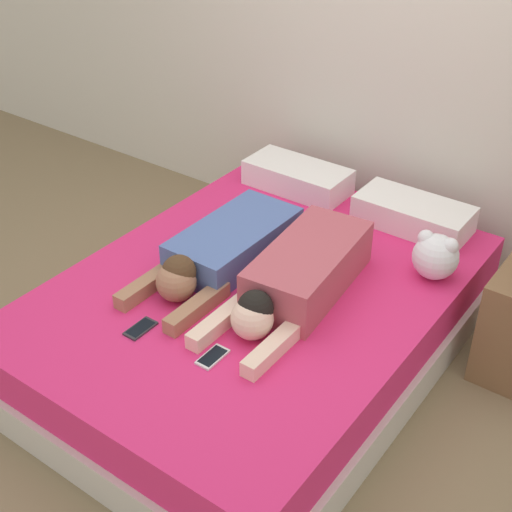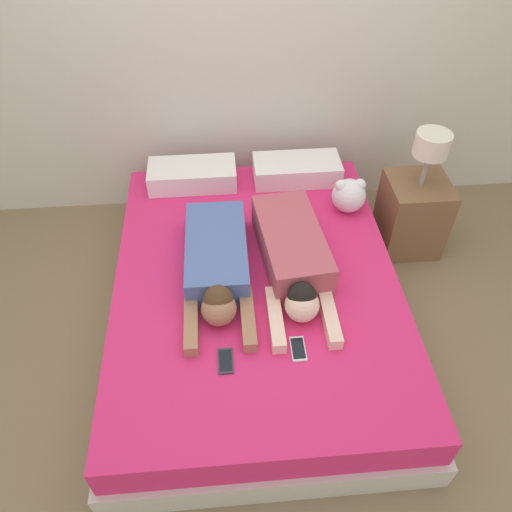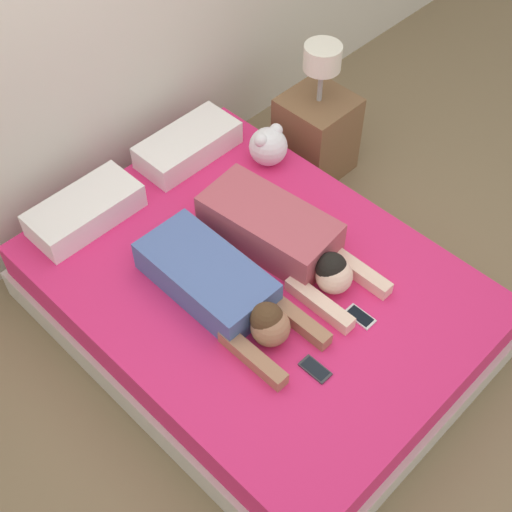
# 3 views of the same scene
# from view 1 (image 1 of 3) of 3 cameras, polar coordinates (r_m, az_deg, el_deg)

# --- Properties ---
(ground_plane) EXTENTS (12.00, 12.00, 0.00)m
(ground_plane) POSITION_cam_1_polar(r_m,az_deg,el_deg) (3.56, 0.00, -7.32)
(ground_plane) COLOR #7F6B4C
(wall_back) EXTENTS (12.00, 0.06, 2.60)m
(wall_back) POSITION_cam_1_polar(r_m,az_deg,el_deg) (3.91, 11.36, 17.66)
(wall_back) COLOR beige
(wall_back) RESTS_ON ground_plane
(bed) EXTENTS (1.66, 2.20, 0.39)m
(bed) POSITION_cam_1_polar(r_m,az_deg,el_deg) (3.43, 0.00, -4.88)
(bed) COLOR beige
(bed) RESTS_ON ground_plane
(pillow_head_left) EXTENTS (0.59, 0.28, 0.14)m
(pillow_head_left) POSITION_cam_1_polar(r_m,az_deg,el_deg) (4.09, 3.35, 6.33)
(pillow_head_left) COLOR white
(pillow_head_left) RESTS_ON bed
(pillow_head_right) EXTENTS (0.59, 0.28, 0.14)m
(pillow_head_right) POSITION_cam_1_polar(r_m,az_deg,el_deg) (3.80, 12.46, 3.29)
(pillow_head_right) COLOR white
(pillow_head_right) RESTS_ON bed
(person_left) EXTENTS (0.36, 0.99, 0.21)m
(person_left) POSITION_cam_1_polar(r_m,az_deg,el_deg) (3.38, -2.83, 0.39)
(person_left) COLOR #4C66A5
(person_left) RESTS_ON bed
(person_right) EXTENTS (0.40, 1.03, 0.22)m
(person_right) POSITION_cam_1_polar(r_m,az_deg,el_deg) (3.17, 3.33, -1.74)
(person_right) COLOR #B24C59
(person_right) RESTS_ON bed
(cell_phone_left) EXTENTS (0.07, 0.15, 0.01)m
(cell_phone_left) POSITION_cam_1_polar(r_m,az_deg,el_deg) (3.08, -9.22, -5.74)
(cell_phone_left) COLOR #2D2D33
(cell_phone_left) RESTS_ON bed
(cell_phone_right) EXTENTS (0.07, 0.15, 0.01)m
(cell_phone_right) POSITION_cam_1_polar(r_m,az_deg,el_deg) (2.91, -3.49, -8.06)
(cell_phone_right) COLOR silver
(cell_phone_right) RESTS_ON bed
(plush_toy) EXTENTS (0.22, 0.22, 0.23)m
(plush_toy) POSITION_cam_1_polar(r_m,az_deg,el_deg) (3.40, 14.18, 0.04)
(plush_toy) COLOR white
(plush_toy) RESTS_ON bed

